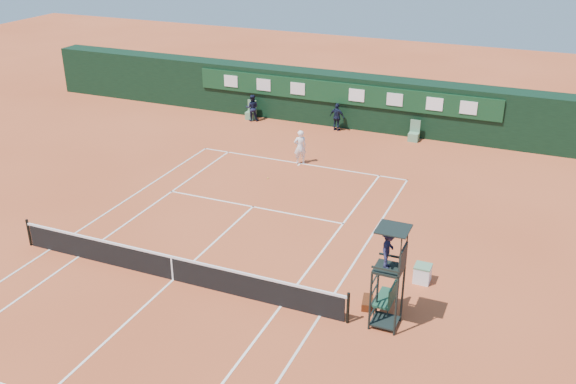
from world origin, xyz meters
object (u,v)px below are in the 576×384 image
object	(u,v)px
player_bench	(389,295)
player	(300,147)
cooler	(422,273)
umpire_chair	(389,257)
tennis_net	(172,267)

from	to	relation	value
player_bench	player	distance (m)	13.09
cooler	umpire_chair	bearing A→B (deg)	-100.37
player_bench	player	bearing A→B (deg)	124.60
tennis_net	player_bench	world-z (taller)	same
umpire_chair	tennis_net	bearing A→B (deg)	-177.35
umpire_chair	player_bench	bearing A→B (deg)	96.54
tennis_net	player_bench	bearing A→B (deg)	8.70
player_bench	tennis_net	bearing A→B (deg)	-171.30
umpire_chair	cooler	xyz separation A→B (m)	(0.54, 2.95, -2.13)
player_bench	cooler	xyz separation A→B (m)	(0.63, 2.17, -0.27)
player_bench	umpire_chair	bearing A→B (deg)	-83.46
tennis_net	cooler	xyz separation A→B (m)	(8.04, 3.30, -0.18)
umpire_chair	player_bench	world-z (taller)	umpire_chair
tennis_net	cooler	bearing A→B (deg)	22.32
umpire_chair	cooler	distance (m)	3.68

